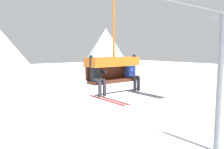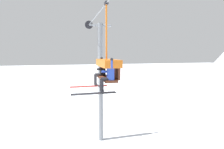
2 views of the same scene
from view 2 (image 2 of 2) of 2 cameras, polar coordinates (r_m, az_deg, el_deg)
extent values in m
cylinder|color=slate|center=(12.99, -3.75, -3.04)|extent=(0.36, 0.36, 8.76)
cylinder|color=slate|center=(12.96, -3.90, 15.73)|extent=(0.16, 1.60, 0.16)
cylinder|color=black|center=(12.83, -7.55, 15.78)|extent=(0.08, 0.56, 0.56)
cube|color=#512819|center=(7.37, -1.79, -1.29)|extent=(1.86, 0.48, 0.10)
cube|color=#512819|center=(7.40, 0.32, 0.89)|extent=(1.86, 0.08, 0.45)
cube|color=#D16619|center=(7.32, -1.35, 3.77)|extent=(1.90, 0.68, 0.30)
cylinder|color=black|center=(7.36, -4.21, -3.92)|extent=(1.86, 0.04, 0.04)
cylinder|color=#D16619|center=(7.34, -1.84, 13.55)|extent=(0.07, 0.07, 2.20)
cube|color=black|center=(7.57, -1.88, 22.24)|extent=(0.28, 0.12, 0.12)
cube|color=black|center=(8.05, -3.12, 1.61)|extent=(0.32, 0.22, 0.52)
sphere|color=black|center=(8.02, -3.14, 4.17)|extent=(0.22, 0.22, 0.22)
ellipsoid|color=black|center=(8.00, -3.85, 4.15)|extent=(0.17, 0.04, 0.08)
cylinder|color=#2D2D33|center=(8.12, -4.41, 0.09)|extent=(0.11, 0.34, 0.11)
cylinder|color=#2D2D33|center=(7.95, -4.18, -0.05)|extent=(0.11, 0.34, 0.11)
cylinder|color=#2D2D33|center=(8.12, -5.58, -1.63)|extent=(0.11, 0.11, 0.48)
cylinder|color=#2D2D33|center=(7.95, -5.37, -1.81)|extent=(0.11, 0.11, 0.48)
cube|color=#B22823|center=(8.13, -7.63, -3.72)|extent=(0.09, 1.70, 0.02)
cube|color=#B22823|center=(7.96, -7.47, -3.95)|extent=(0.09, 1.70, 0.02)
cylinder|color=black|center=(8.20, -3.40, 4.16)|extent=(0.09, 0.09, 0.30)
sphere|color=black|center=(8.20, -3.41, 5.35)|extent=(0.11, 0.11, 0.11)
cylinder|color=black|center=(7.83, -3.92, 1.76)|extent=(0.09, 0.30, 0.09)
cube|color=#2847B7|center=(6.61, -0.52, 0.49)|extent=(0.32, 0.22, 0.52)
sphere|color=#284C93|center=(6.58, -0.52, 3.60)|extent=(0.22, 0.22, 0.22)
ellipsoid|color=black|center=(6.55, -1.38, 3.58)|extent=(0.17, 0.04, 0.08)
cylinder|color=black|center=(6.68, -2.12, -1.35)|extent=(0.11, 0.34, 0.11)
cylinder|color=black|center=(6.51, -1.78, -1.56)|extent=(0.11, 0.34, 0.11)
cylinder|color=black|center=(6.69, -3.53, -3.44)|extent=(0.11, 0.11, 0.48)
cylinder|color=black|center=(6.52, -3.23, -3.70)|extent=(0.11, 0.11, 0.48)
cube|color=#232328|center=(6.69, -6.03, -5.98)|extent=(0.09, 1.70, 0.02)
cube|color=#232328|center=(6.52, -5.79, -6.32)|extent=(0.09, 1.70, 0.02)
cylinder|color=#2847B7|center=(6.75, -2.15, 0.96)|extent=(0.09, 0.30, 0.09)
cylinder|color=#2847B7|center=(6.40, -0.11, 3.43)|extent=(0.09, 0.09, 0.30)
sphere|color=black|center=(6.39, -0.11, 4.95)|extent=(0.11, 0.11, 0.11)
camera|label=1|loc=(12.41, -34.50, 5.60)|focal=35.00mm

